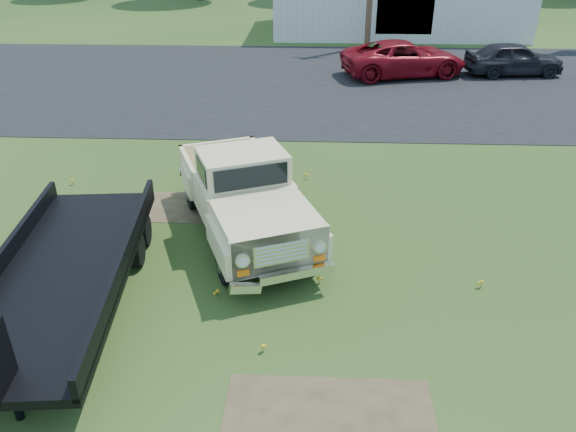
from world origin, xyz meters
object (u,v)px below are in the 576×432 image
object	(u,v)px
vintage_pickup_truck	(244,194)
flatbed_trailer	(62,267)
red_pickup	(404,59)
dark_sedan	(514,59)

from	to	relation	value
vintage_pickup_truck	flatbed_trailer	bearing A→B (deg)	-157.29
red_pickup	dark_sedan	bearing A→B (deg)	-100.32
vintage_pickup_truck	dark_sedan	world-z (taller)	vintage_pickup_truck
vintage_pickup_truck	dark_sedan	distance (m)	17.42
vintage_pickup_truck	flatbed_trailer	world-z (taller)	vintage_pickup_truck
flatbed_trailer	dark_sedan	distance (m)	21.36
dark_sedan	flatbed_trailer	bearing A→B (deg)	136.51
vintage_pickup_truck	dark_sedan	bearing A→B (deg)	32.62
red_pickup	vintage_pickup_truck	bearing A→B (deg)	144.73
vintage_pickup_truck	red_pickup	bearing A→B (deg)	47.02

